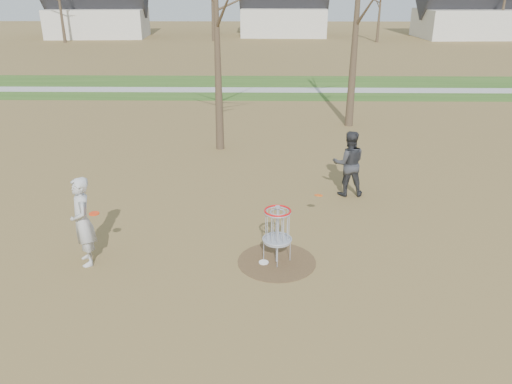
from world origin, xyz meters
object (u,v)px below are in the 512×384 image
at_px(player_throwing, 349,163).
at_px(disc_golf_basket, 277,226).
at_px(player_standing, 83,222).
at_px(disc_grounded, 264,262).

relative_size(player_throwing, disc_golf_basket, 1.46).
distance_m(player_standing, disc_golf_basket, 4.31).
bearing_deg(disc_golf_basket, disc_grounded, -167.56).
relative_size(player_standing, disc_golf_basket, 1.52).
bearing_deg(player_standing, disc_golf_basket, 64.82).
distance_m(disc_grounded, disc_golf_basket, 0.94).
height_order(player_standing, disc_grounded, player_standing).
xyz_separation_m(player_throwing, disc_grounded, (-2.49, -4.07, -0.97)).
bearing_deg(disc_golf_basket, player_throwing, 61.30).
distance_m(player_throwing, disc_golf_basket, 4.57).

